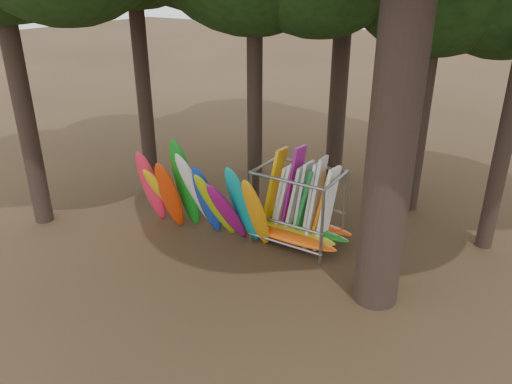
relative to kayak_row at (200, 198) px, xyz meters
The scene contains 3 objects.
ground 1.98m from the kayak_row, 17.23° to the right, with size 120.00×120.00×0.00m, color #47331E.
kayak_row is the anchor object (origin of this frame).
storage_rack 2.92m from the kayak_row, 25.57° to the left, with size 3.19×1.61×2.90m.
Camera 1 is at (7.14, -10.03, 7.43)m, focal length 35.00 mm.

